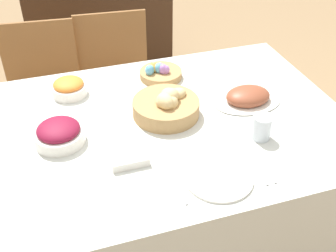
% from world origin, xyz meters
% --- Properties ---
extents(ground_plane, '(12.00, 12.00, 0.00)m').
position_xyz_m(ground_plane, '(0.00, 0.00, 0.00)').
color(ground_plane, '#937551').
extents(dining_table, '(1.57, 1.07, 0.77)m').
position_xyz_m(dining_table, '(0.00, 0.00, 0.38)').
color(dining_table, silver).
rests_on(dining_table, ground).
extents(chair_far_left, '(0.46, 0.46, 0.87)m').
position_xyz_m(chair_far_left, '(-0.42, 0.85, 0.47)').
color(chair_far_left, brown).
rests_on(chair_far_left, ground).
extents(chair_far_center, '(0.46, 0.46, 0.87)m').
position_xyz_m(chair_far_center, '(-0.00, 0.85, 0.47)').
color(chair_far_center, brown).
rests_on(chair_far_center, ground).
extents(sideboard, '(1.10, 0.44, 0.98)m').
position_xyz_m(sideboard, '(0.07, 1.88, 0.49)').
color(sideboard, '#3D2616').
rests_on(sideboard, ground).
extents(bread_basket, '(0.28, 0.28, 0.12)m').
position_xyz_m(bread_basket, '(0.06, 0.05, 0.81)').
color(bread_basket, '#AD8451').
rests_on(bread_basket, dining_table).
extents(egg_basket, '(0.20, 0.20, 0.08)m').
position_xyz_m(egg_basket, '(0.12, 0.35, 0.79)').
color(egg_basket, '#AD8451').
rests_on(egg_basket, dining_table).
extents(ham_platter, '(0.30, 0.21, 0.07)m').
position_xyz_m(ham_platter, '(0.42, 0.03, 0.79)').
color(ham_platter, silver).
rests_on(ham_platter, dining_table).
extents(carrot_bowl, '(0.16, 0.16, 0.08)m').
position_xyz_m(carrot_bowl, '(-0.31, 0.33, 0.80)').
color(carrot_bowl, silver).
rests_on(carrot_bowl, dining_table).
extents(beet_salad_bowl, '(0.19, 0.19, 0.09)m').
position_xyz_m(beet_salad_bowl, '(-0.38, -0.00, 0.81)').
color(beet_salad_bowl, silver).
rests_on(beet_salad_bowl, dining_table).
extents(dinner_plate, '(0.24, 0.24, 0.01)m').
position_xyz_m(dinner_plate, '(0.11, -0.37, 0.77)').
color(dinner_plate, silver).
rests_on(dinner_plate, dining_table).
extents(fork, '(0.01, 0.16, 0.00)m').
position_xyz_m(fork, '(-0.03, -0.37, 0.77)').
color(fork, '#B7B7BC').
rests_on(fork, dining_table).
extents(knife, '(0.01, 0.16, 0.00)m').
position_xyz_m(knife, '(0.26, -0.37, 0.77)').
color(knife, '#B7B7BC').
rests_on(knife, dining_table).
extents(spoon, '(0.01, 0.16, 0.00)m').
position_xyz_m(spoon, '(0.29, -0.37, 0.77)').
color(spoon, '#B7B7BC').
rests_on(spoon, dining_table).
extents(drinking_cup, '(0.07, 0.07, 0.10)m').
position_xyz_m(drinking_cup, '(0.36, -0.21, 0.81)').
color(drinking_cup, silver).
rests_on(drinking_cup, dining_table).
extents(butter_dish, '(0.14, 0.08, 0.03)m').
position_xyz_m(butter_dish, '(-0.16, -0.20, 0.78)').
color(butter_dish, silver).
rests_on(butter_dish, dining_table).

